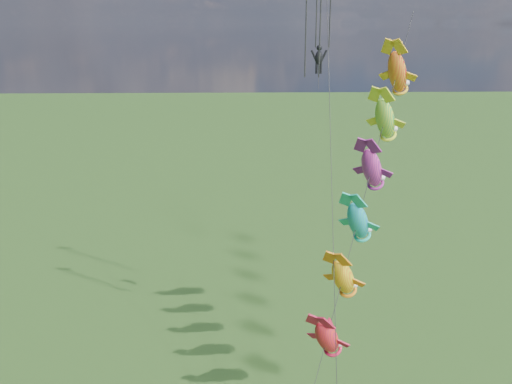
{
  "coord_description": "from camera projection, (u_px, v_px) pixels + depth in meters",
  "views": [
    {
      "loc": [
        8.55,
        -14.55,
        18.9
      ],
      "look_at": [
        9.48,
        13.99,
        10.46
      ],
      "focal_mm": 40.0,
      "sensor_mm": 36.0,
      "label": 1
    }
  ],
  "objects": [
    {
      "name": "fish_windsock_rig",
      "position": [
        365.0,
        195.0,
        27.37
      ],
      "size": [
        8.17,
        13.84,
        19.62
      ],
      "rotation": [
        0.0,
        0.0,
        -0.2
      ],
      "color": "brown",
      "rests_on": "ground"
    },
    {
      "name": "parafoil_rig",
      "position": [
        321.0,
        17.0,
        29.77
      ],
      "size": [
        2.08,
        17.51,
        27.32
      ],
      "rotation": [
        0.0,
        0.0,
        0.02
      ],
      "color": "brown",
      "rests_on": "ground"
    }
  ]
}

